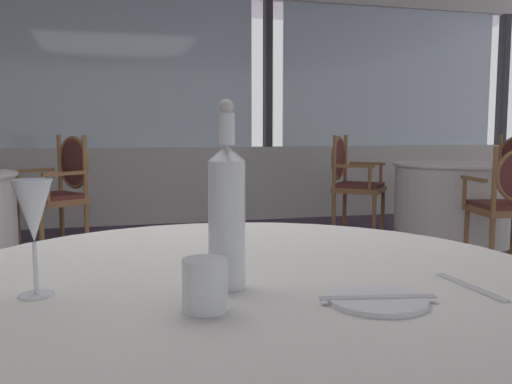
{
  "coord_description": "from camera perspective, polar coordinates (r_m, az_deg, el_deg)",
  "views": [
    {
      "loc": [
        -0.27,
        -2.46,
        1.04
      ],
      "look_at": [
        0.1,
        -1.1,
        0.88
      ],
      "focal_mm": 39.45,
      "sensor_mm": 36.0,
      "label": 1
    }
  ],
  "objects": [
    {
      "name": "butter_knife",
      "position": [
        1.03,
        12.25,
        -10.42
      ],
      "size": [
        0.21,
        0.06,
        0.0
      ],
      "primitive_type": "cube",
      "rotation": [
        0.0,
        0.0,
        -0.2
      ],
      "color": "silver",
      "rests_on": "foreground_table"
    },
    {
      "name": "ground_plane",
      "position": [
        2.68,
        -8.72,
        -16.6
      ],
      "size": [
        13.4,
        13.4,
        0.0
      ],
      "primitive_type": "plane",
      "color": "#47384C"
    },
    {
      "name": "wine_glass",
      "position": [
        1.1,
        -21.67,
        -2.06
      ],
      "size": [
        0.07,
        0.07,
        0.22
      ],
      "color": "white",
      "rests_on": "foreground_table"
    },
    {
      "name": "water_bottle",
      "position": [
        1.08,
        -2.99,
        -2.03
      ],
      "size": [
        0.07,
        0.07,
        0.36
      ],
      "color": "white",
      "rests_on": "foreground_table"
    },
    {
      "name": "water_tumbler",
      "position": [
        0.97,
        -5.19,
        -9.37
      ],
      "size": [
        0.08,
        0.08,
        0.09
      ],
      "primitive_type": "cylinder",
      "color": "white",
      "rests_on": "foreground_table"
    },
    {
      "name": "window_wall_far",
      "position": [
        6.33,
        -12.92,
        6.72
      ],
      "size": [
        10.18,
        0.14,
        2.77
      ],
      "color": "beige",
      "rests_on": "ground_plane"
    },
    {
      "name": "side_plate",
      "position": [
        1.04,
        12.24,
        -10.69
      ],
      "size": [
        0.18,
        0.18,
        0.01
      ],
      "primitive_type": "cylinder",
      "color": "white",
      "rests_on": "foreground_table"
    },
    {
      "name": "background_table_0",
      "position": [
        5.56,
        19.33,
        -1.02
      ],
      "size": [
        1.1,
        1.1,
        0.73
      ],
      "color": "silver",
      "rests_on": "ground_plane"
    },
    {
      "name": "dining_chair_0_1",
      "position": [
        5.71,
        9.56,
        1.59
      ],
      "size": [
        0.65,
        0.66,
        0.99
      ],
      "rotation": [
        0.0,
        0.0,
        5.59
      ],
      "color": "olive",
      "rests_on": "ground_plane"
    },
    {
      "name": "dining_chair_0_0",
      "position": [
        6.37,
        24.49,
        1.58
      ],
      "size": [
        0.59,
        0.63,
        1.0
      ],
      "rotation": [
        0.0,
        0.0,
        3.5
      ],
      "color": "olive",
      "rests_on": "ground_plane"
    },
    {
      "name": "dinner_fork",
      "position": [
        1.18,
        20.91,
        -8.97
      ],
      "size": [
        0.02,
        0.2,
        0.0
      ],
      "primitive_type": "cube",
      "rotation": [
        0.0,
        0.0,
        1.59
      ],
      "color": "silver",
      "rests_on": "foreground_table"
    },
    {
      "name": "dining_chair_1_0",
      "position": [
        5.0,
        -19.17,
        0.72
      ],
      "size": [
        0.64,
        0.65,
        1.0
      ],
      "rotation": [
        0.0,
        0.0,
        3.72
      ],
      "color": "olive",
      "rests_on": "ground_plane"
    },
    {
      "name": "dining_chair_0_2",
      "position": [
        4.69,
        24.45,
        -0.44
      ],
      "size": [
        0.59,
        0.53,
        0.92
      ],
      "rotation": [
        0.0,
        0.0,
        7.69
      ],
      "color": "olive",
      "rests_on": "ground_plane"
    }
  ]
}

